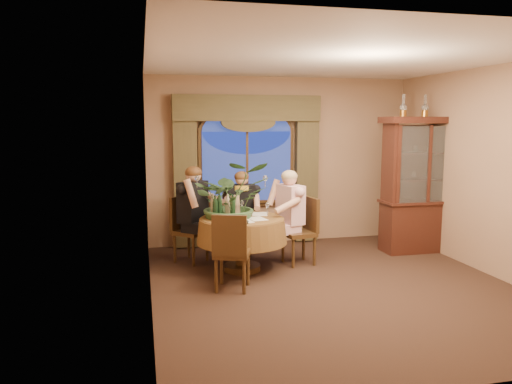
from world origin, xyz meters
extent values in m
plane|color=black|center=(0.00, 0.00, 0.00)|extent=(5.00, 5.00, 0.00)
plane|color=#8E6A4F|center=(0.00, 2.50, 1.40)|extent=(4.50, 0.00, 4.50)
plane|color=#8E6A4F|center=(2.25, 0.00, 1.40)|extent=(0.00, 5.00, 5.00)
plane|color=white|center=(0.00, 0.00, 2.80)|extent=(5.00, 5.00, 0.00)
cube|color=#413B23|center=(-1.63, 2.38, 1.18)|extent=(0.38, 0.14, 2.32)
cube|color=#413B23|center=(0.43, 2.38, 1.18)|extent=(0.38, 0.14, 2.32)
cylinder|color=brown|center=(-0.99, 0.94, 0.38)|extent=(1.50, 1.50, 0.75)
cube|color=black|center=(2.00, 1.35, 1.07)|extent=(1.32, 0.52, 2.14)
cube|color=black|center=(-0.12, 1.08, 0.48)|extent=(0.48, 0.48, 0.96)
cube|color=black|center=(-0.91, 1.71, 0.48)|extent=(0.46, 0.46, 0.96)
cube|color=black|center=(-1.64, 1.53, 0.48)|extent=(0.59, 0.59, 0.96)
cube|color=black|center=(-1.26, 0.19, 0.48)|extent=(0.54, 0.54, 0.96)
imported|color=#335430|center=(-1.11, 1.03, 1.41)|extent=(1.05, 1.17, 0.91)
imported|color=brown|center=(-0.97, 0.90, 0.77)|extent=(0.15, 0.15, 0.05)
cylinder|color=black|center=(-1.13, 0.58, 0.76)|extent=(0.32, 0.32, 0.02)
cylinder|color=black|center=(-1.30, 0.93, 0.92)|extent=(0.07, 0.07, 0.33)
cylinder|color=black|center=(-1.27, 1.12, 0.92)|extent=(0.07, 0.07, 0.33)
cylinder|color=tan|center=(-1.37, 1.05, 0.92)|extent=(0.07, 0.07, 0.33)
cylinder|color=tan|center=(-1.18, 0.95, 0.92)|extent=(0.07, 0.07, 0.33)
cylinder|color=black|center=(-1.13, 0.85, 0.92)|extent=(0.07, 0.07, 0.33)
cylinder|color=black|center=(-1.37, 0.88, 0.92)|extent=(0.07, 0.07, 0.33)
cube|color=white|center=(-0.81, 0.79, 0.75)|extent=(0.26, 0.33, 0.00)
cube|color=white|center=(-0.69, 1.12, 0.75)|extent=(0.27, 0.34, 0.00)
cube|color=white|center=(-1.02, 0.67, 0.75)|extent=(0.25, 0.33, 0.00)
camera|label=1|loc=(-2.31, -5.69, 2.06)|focal=35.00mm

